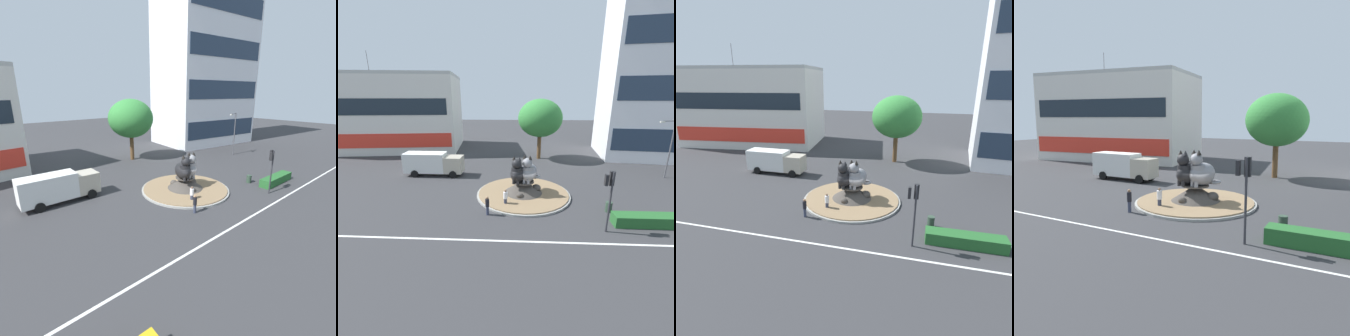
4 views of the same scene
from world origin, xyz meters
The scene contains 14 objects.
ground_plane centered at (0.00, 0.00, 0.00)m, with size 160.00×160.00×0.00m, color #333335.
lane_centreline centered at (0.00, -8.01, 0.00)m, with size 112.00×0.20×0.01m, color silver.
roundabout_island centered at (0.02, 0.01, 0.48)m, with size 9.44×9.44×1.51m.
cat_statue_black centered at (-0.55, -0.23, 2.50)m, with size 2.30×2.72×2.72m.
cat_statue_grey centered at (0.49, -0.01, 2.53)m, with size 2.50×2.87×2.79m.
traffic_light_mast centered at (5.90, -6.37, 3.42)m, with size 0.71×0.53×4.65m.
office_tower centered at (22.53, 17.65, 17.85)m, with size 19.61×14.36×35.70m.
clipped_hedge_strip centered at (9.61, -5.42, 0.45)m, with size 5.47×1.20×0.90m, color #235B28.
broadleaf_tree_behind_island centered at (2.81, 14.74, 6.41)m, with size 6.83×6.83×9.34m.
streetlight_arm centered at (17.38, 6.04, 4.09)m, with size 2.05×0.57×7.04m.
pedestrian_black_shirt centered at (-3.12, -4.34, 0.89)m, with size 0.33×0.33×1.68m.
pedestrian_white_shirt centered at (-1.69, -2.60, 0.83)m, with size 0.38×0.38×1.59m.
delivery_box_truck centered at (-11.30, 5.73, 1.58)m, with size 7.29×2.44×2.89m.
litter_bin centered at (7.33, -3.27, 0.45)m, with size 0.56×0.56×0.90m.
Camera 1 is at (-17.73, -17.56, 10.14)m, focal length 26.21 mm.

